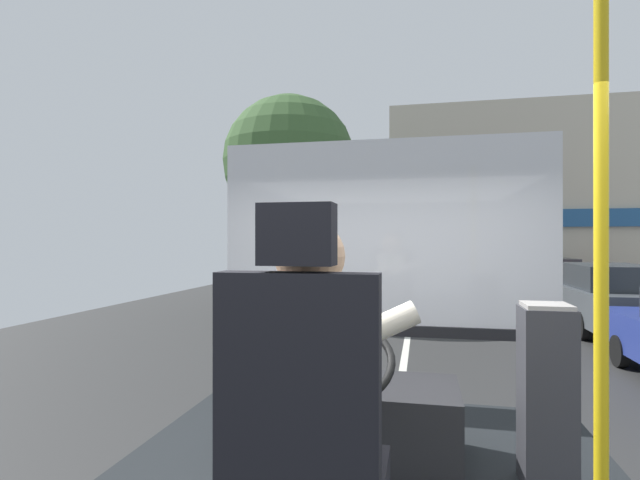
% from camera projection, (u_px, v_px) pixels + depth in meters
% --- Properties ---
extents(ground, '(18.00, 44.00, 0.06)m').
position_uv_depth(ground, '(409.00, 331.00, 10.61)').
color(ground, '#2D2D2D').
extents(driver_seat, '(0.48, 0.48, 1.29)m').
position_uv_depth(driver_seat, '(305.00, 447.00, 1.48)').
color(driver_seat, black).
rests_on(driver_seat, bus_floor).
extents(bus_driver, '(0.72, 0.54, 0.82)m').
position_uv_depth(bus_driver, '(313.00, 373.00, 1.58)').
color(bus_driver, black).
rests_on(bus_driver, driver_seat).
extents(steering_console, '(1.10, 0.99, 0.79)m').
position_uv_depth(steering_console, '(356.00, 417.00, 2.61)').
color(steering_console, black).
rests_on(steering_console, bus_floor).
extents(handrail_pole, '(0.04, 0.04, 2.02)m').
position_uv_depth(handrail_pole, '(601.00, 294.00, 1.53)').
color(handrail_pole, gold).
rests_on(handrail_pole, bus_floor).
extents(fare_box, '(0.23, 0.24, 0.88)m').
position_uv_depth(fare_box, '(547.00, 396.00, 2.28)').
color(fare_box, '#333338').
rests_on(fare_box, bus_floor).
extents(windshield_panel, '(2.50, 0.08, 1.48)m').
position_uv_depth(windshield_panel, '(383.00, 259.00, 3.59)').
color(windshield_panel, silver).
extents(street_tree, '(3.58, 3.58, 5.92)m').
position_uv_depth(street_tree, '(289.00, 162.00, 12.97)').
color(street_tree, '#4C3828').
rests_on(street_tree, ground).
extents(shop_building, '(10.62, 4.36, 6.93)m').
position_uv_depth(shop_building, '(531.00, 202.00, 18.42)').
color(shop_building, '#BCB29E').
rests_on(shop_building, ground).
extents(parked_car_charcoal, '(1.85, 4.10, 1.47)m').
position_uv_depth(parked_car_charcoal, '(606.00, 296.00, 10.54)').
color(parked_car_charcoal, '#474C51').
rests_on(parked_car_charcoal, ground).
extents(parked_car_red, '(1.77, 4.34, 1.41)m').
position_uv_depth(parked_car_red, '(546.00, 278.00, 16.20)').
color(parked_car_red, maroon).
rests_on(parked_car_red, ground).
extents(parked_car_silver, '(1.77, 3.84, 1.38)m').
position_uv_depth(parked_car_silver, '(519.00, 270.00, 20.87)').
color(parked_car_silver, silver).
rests_on(parked_car_silver, ground).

